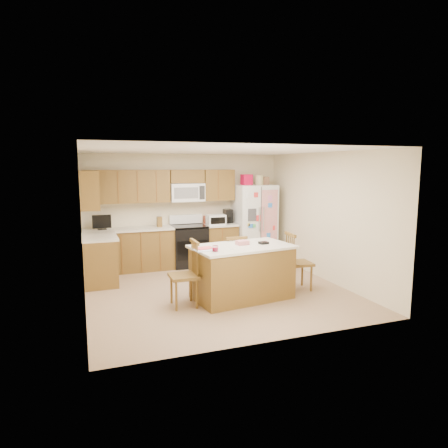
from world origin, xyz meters
name	(u,v)px	position (x,y,z in m)	size (l,w,h in m)	color
ground	(217,290)	(0.00, 0.00, 0.00)	(4.50, 4.50, 0.00)	#9C764F
room_shell	(216,211)	(0.00, 0.00, 1.44)	(4.60, 4.60, 2.52)	beige
cabinetry	(145,229)	(-0.98, 1.79, 0.91)	(3.36, 1.56, 2.15)	brown
stove	(189,245)	(0.00, 1.94, 0.47)	(0.76, 0.65, 1.13)	black
refrigerator	(254,222)	(1.57, 1.87, 0.92)	(0.90, 0.79, 2.04)	white
island	(242,272)	(0.27, -0.54, 0.46)	(1.78, 1.18, 1.00)	brown
windsor_chair_left	(185,275)	(-0.73, -0.58, 0.50)	(0.44, 0.46, 1.06)	brown
windsor_chair_back	(234,263)	(0.36, 0.06, 0.46)	(0.44, 0.42, 0.98)	brown
windsor_chair_right	(298,263)	(1.41, -0.42, 0.49)	(0.47, 0.49, 1.05)	brown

